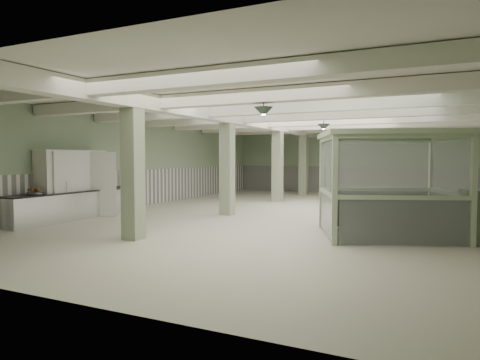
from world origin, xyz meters
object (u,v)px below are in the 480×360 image
at_px(prep_counter, 76,204).
at_px(walkin_cooler, 73,184).
at_px(filing_cabinet, 471,217).
at_px(guard_booth, 388,166).

height_order(prep_counter, walkin_cooler, walkin_cooler).
bearing_deg(prep_counter, filing_cabinet, 4.08).
bearing_deg(prep_counter, guard_booth, 6.25).
bearing_deg(walkin_cooler, prep_counter, 31.30).
height_order(prep_counter, guard_booth, guard_booth).
height_order(walkin_cooler, guard_booth, guard_booth).
bearing_deg(prep_counter, walkin_cooler, -148.70).
bearing_deg(guard_booth, prep_counter, 165.11).
bearing_deg(guard_booth, filing_cabinet, -28.33).
relative_size(walkin_cooler, guard_booth, 0.61).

